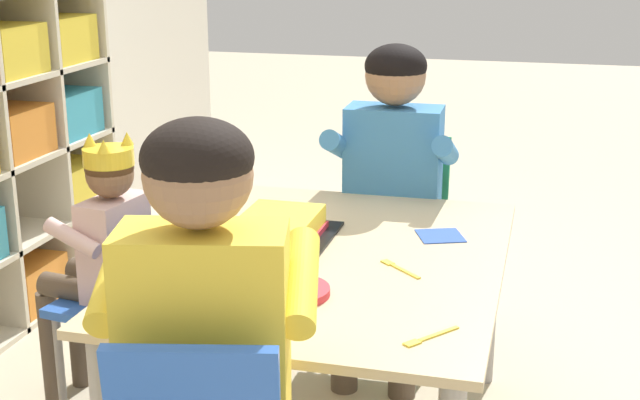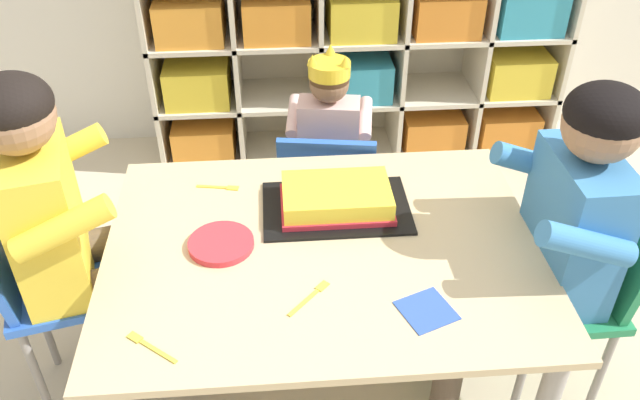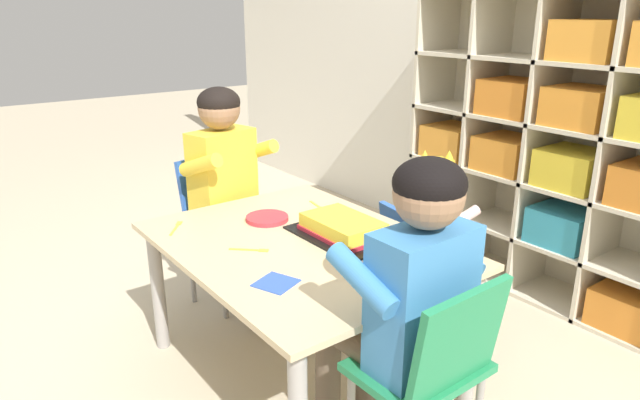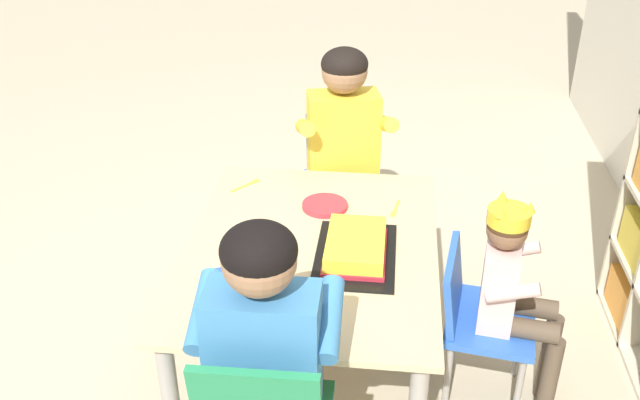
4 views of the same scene
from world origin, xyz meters
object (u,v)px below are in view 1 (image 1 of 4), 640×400
object	(u,v)px
adult_helper_seated	(210,323)
fork_scattered_mid_table	(429,337)
classroom_chair_guest_side	(394,222)
birthday_cake_on_tray	(276,233)
classroom_chair_blue	(136,296)
fork_by_napkin	(398,268)
fork_at_table_front_edge	(181,285)
child_with_crown	(102,242)
activity_table	(329,284)
guest_at_table_side	(390,173)
paper_plate_stack	(292,291)

from	to	relation	value
adult_helper_seated	fork_scattered_mid_table	world-z (taller)	adult_helper_seated
classroom_chair_guest_side	birthday_cake_on_tray	bearing A→B (deg)	-108.28
classroom_chair_blue	fork_by_napkin	distance (m)	0.81
adult_helper_seated	fork_at_table_front_edge	world-z (taller)	adult_helper_seated
classroom_chair_blue	fork_at_table_front_edge	world-z (taller)	classroom_chair_blue
child_with_crown	fork_by_napkin	xyz separation A→B (m)	(-0.12, -0.87, 0.05)
classroom_chair_guest_side	fork_at_table_front_edge	bearing A→B (deg)	-109.62
classroom_chair_blue	fork_by_napkin	bearing A→B (deg)	90.42
activity_table	classroom_chair_guest_side	size ratio (longest dim) A/B	1.61
child_with_crown	fork_scattered_mid_table	distance (m)	1.12
classroom_chair_blue	adult_helper_seated	bearing A→B (deg)	44.66
birthday_cake_on_tray	classroom_chair_blue	bearing A→B (deg)	87.98
child_with_crown	classroom_chair_guest_side	world-z (taller)	child_with_crown
guest_at_table_side	birthday_cake_on_tray	bearing A→B (deg)	-111.86
fork_by_napkin	classroom_chair_blue	bearing A→B (deg)	-145.25
fork_by_napkin	fork_at_table_front_edge	world-z (taller)	same
classroom_chair_blue	classroom_chair_guest_side	size ratio (longest dim) A/B	0.83
birthday_cake_on_tray	paper_plate_stack	xyz separation A→B (m)	(-0.32, -0.14, -0.02)
paper_plate_stack	classroom_chair_guest_side	bearing A→B (deg)	-3.84
child_with_crown	birthday_cake_on_tray	bearing A→B (deg)	95.42
classroom_chair_blue	child_with_crown	distance (m)	0.18
activity_table	fork_scattered_mid_table	bearing A→B (deg)	-142.95
classroom_chair_guest_side	fork_scattered_mid_table	world-z (taller)	classroom_chair_guest_side
classroom_chair_blue	guest_at_table_side	size ratio (longest dim) A/B	0.58
classroom_chair_guest_side	paper_plate_stack	size ratio (longest dim) A/B	4.12
classroom_chair_guest_side	fork_scattered_mid_table	size ratio (longest dim) A/B	5.81
activity_table	classroom_chair_guest_side	world-z (taller)	classroom_chair_guest_side
adult_helper_seated	fork_at_table_front_edge	bearing A→B (deg)	-72.03
classroom_chair_blue	child_with_crown	world-z (taller)	child_with_crown
adult_helper_seated	birthday_cake_on_tray	world-z (taller)	adult_helper_seated
child_with_crown	adult_helper_seated	distance (m)	0.97
fork_scattered_mid_table	fork_at_table_front_edge	size ratio (longest dim) A/B	0.96
guest_at_table_side	fork_by_napkin	world-z (taller)	guest_at_table_side
guest_at_table_side	paper_plate_stack	size ratio (longest dim) A/B	5.95
activity_table	fork_by_napkin	size ratio (longest dim) A/B	9.93
birthday_cake_on_tray	activity_table	bearing A→B (deg)	-107.65
classroom_chair_guest_side	adult_helper_seated	bearing A→B (deg)	-95.65
classroom_chair_blue	guest_at_table_side	xyz separation A→B (m)	(0.52, -0.63, 0.27)
child_with_crown	guest_at_table_side	bearing A→B (deg)	133.19
classroom_chair_blue	fork_at_table_front_edge	distance (m)	0.50
classroom_chair_guest_side	fork_by_napkin	distance (m)	0.77
child_with_crown	fork_by_napkin	world-z (taller)	child_with_crown
activity_table	child_with_crown	xyz separation A→B (m)	(0.08, 0.69, 0.03)
classroom_chair_guest_side	fork_at_table_front_edge	xyz separation A→B (m)	(-0.98, 0.33, 0.13)
classroom_chair_blue	adult_helper_seated	world-z (taller)	adult_helper_seated
paper_plate_stack	fork_scattered_mid_table	distance (m)	0.36
fork_scattered_mid_table	fork_by_napkin	size ratio (longest dim) A/B	1.06
activity_table	birthday_cake_on_tray	world-z (taller)	birthday_cake_on_tray
guest_at_table_side	fork_scattered_mid_table	bearing A→B (deg)	-76.09
classroom_chair_blue	fork_scattered_mid_table	size ratio (longest dim) A/B	4.84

